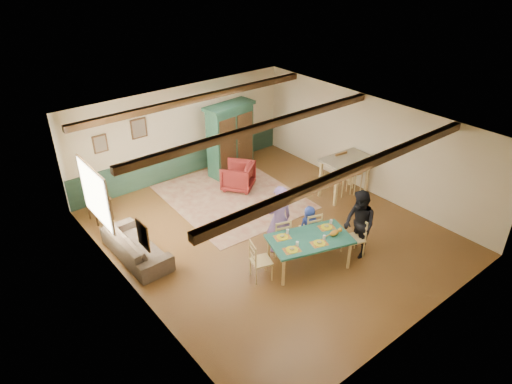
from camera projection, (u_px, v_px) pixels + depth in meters
floor at (270, 232)px, 11.14m from camera, size 8.00×8.00×0.00m
wall_back at (182, 132)px, 13.19m from camera, size 7.00×0.02×2.70m
wall_left at (130, 239)px, 8.57m from camera, size 0.02×8.00×2.70m
wall_right at (369, 145)px, 12.39m from camera, size 0.02×8.00×2.70m
ceiling at (272, 128)px, 9.82m from camera, size 7.00×8.00×0.02m
wainscot_back at (184, 161)px, 13.62m from camera, size 6.95×0.03×0.90m
ceiling_beam_front at (354, 170)px, 8.30m from camera, size 6.95×0.16×0.16m
ceiling_beam_mid at (260, 127)px, 10.13m from camera, size 6.95×0.16×0.16m
ceiling_beam_back at (197, 98)px, 11.89m from camera, size 6.95×0.16×0.16m
window_left at (95, 194)px, 9.64m from camera, size 0.06×1.60×1.30m
picture_left_wall at (143, 235)px, 7.98m from camera, size 0.04×0.42×0.52m
picture_back_a at (139, 128)px, 12.24m from camera, size 0.45×0.04×0.55m
picture_back_b at (100, 144)px, 11.72m from camera, size 0.38×0.04×0.48m
dining_table at (309, 252)px, 9.84m from camera, size 1.95×1.45×0.72m
dining_chair_far_left at (280, 235)px, 10.24m from camera, size 0.52×0.53×0.92m
dining_chair_far_right at (310, 228)px, 10.48m from camera, size 0.52×0.53×0.92m
dining_chair_end_left at (261, 260)px, 9.45m from camera, size 0.53×0.52×0.92m
dining_chair_end_right at (354, 238)px, 10.14m from camera, size 0.53×0.52×0.92m
person_man at (279, 219)px, 10.12m from camera, size 0.70×0.56×1.67m
person_woman at (359, 224)px, 10.01m from camera, size 0.81×0.92×1.59m
person_child at (309, 225)px, 10.53m from camera, size 0.55×0.44×0.97m
cat at (334, 232)px, 9.71m from camera, size 0.37×0.23×0.17m
place_setting_near_left at (292, 248)px, 9.28m from camera, size 0.46×0.39×0.11m
place_setting_near_center at (319, 242)px, 9.47m from camera, size 0.46×0.39×0.11m
place_setting_far_left at (282, 235)px, 9.67m from camera, size 0.46×0.39×0.11m
place_setting_far_right at (327, 225)px, 10.00m from camera, size 0.46×0.39×0.11m
area_rug at (232, 197)px, 12.63m from camera, size 3.36×3.94×0.01m
armoire at (230, 139)px, 13.42m from camera, size 1.58×0.77×2.16m
armchair at (238, 176)px, 12.88m from camera, size 1.17×1.18×0.77m
sofa at (136, 246)px, 10.16m from camera, size 0.84×2.05×0.59m
end_table at (100, 209)px, 11.50m from camera, size 0.54×0.54×0.62m
table_lamp at (96, 188)px, 11.20m from camera, size 0.33×0.33×0.57m
counter_table at (344, 177)px, 12.47m from camera, size 1.40×0.88×1.13m
bar_stool_left at (344, 175)px, 12.51m from camera, size 0.47×0.51×1.19m
bar_stool_right at (355, 175)px, 12.63m from camera, size 0.38×0.42×1.04m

